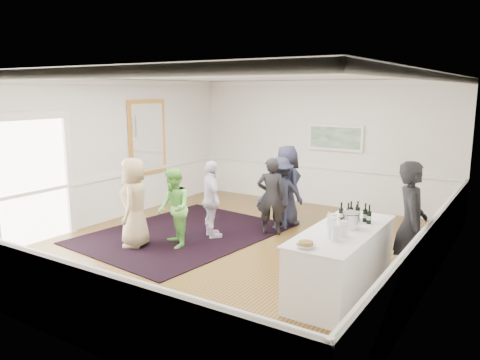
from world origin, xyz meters
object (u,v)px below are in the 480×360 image
Objects in this scene: ice_bucket at (351,221)px; guest_tan at (134,203)px; bartender at (411,225)px; guest_navy at (287,185)px; serving_table at (341,261)px; guest_green at (174,208)px; guest_lilac at (212,200)px; guest_dark_b at (271,196)px; guest_dark_a at (280,193)px; nut_bowl at (306,245)px.

guest_tan is at bearing -176.58° from ice_bucket.
bartender is 1.09× the size of guest_navy.
guest_navy is at bearing 40.04° from bartender.
bartender is at bearing 177.64° from guest_navy.
guest_green reaches higher than serving_table.
guest_lilac is 0.98× the size of guest_dark_b.
guest_tan is 1.10× the size of guest_dark_a.
guest_lilac is at bearing 16.89° from guest_dark_b.
guest_tan is 1.06× the size of guest_dark_b.
guest_navy reaches higher than guest_green.
guest_tan is 4.05m from nut_bowl.
guest_tan is at bearing 22.45° from guest_dark_b.
bartender reaches higher than guest_dark_b.
guest_dark_a is (1.81, 2.50, -0.07)m from guest_tan.
nut_bowl is at bearing -99.88° from ice_bucket.
guest_dark_a is 0.89× the size of guest_navy.
guest_dark_b is (-3.02, 1.15, -0.16)m from bartender.
guest_tan reaches higher than guest_dark_a.
nut_bowl reaches higher than serving_table.
guest_tan is 1.53m from guest_lilac.
guest_tan is 6.60× the size of ice_bucket.
guest_green is at bearing 17.49° from guest_dark_a.
guest_lilac reaches higher than nut_bowl.
guest_tan is at bearing 91.39° from guest_lilac.
bartender is 3.94m from guest_lilac.
guest_green is at bearing 159.05° from nut_bowl.
ice_bucket is at bearing 60.53° from serving_table.
serving_table is 3.35m from guest_lilac.
bartender reaches higher than guest_dark_a.
ice_bucket is (3.23, -0.97, 0.29)m from guest_lilac.
nut_bowl is (-0.13, -1.01, 0.52)m from serving_table.
ice_bucket is at bearing 80.12° from nut_bowl.
bartender is 1.13× the size of guest_tan.
guest_dark_b is at bearing 139.20° from serving_table.
guest_dark_b reaches higher than ice_bucket.
serving_table is at bearing -119.47° from ice_bucket.
serving_table is 1.39× the size of guest_tan.
guest_tan is at bearing 83.52° from bartender.
guest_tan is 3.08m from guest_dark_a.
guest_lilac is 1.88m from guest_navy.
guest_green is at bearing 80.22° from bartender.
guest_dark_a is 0.97× the size of guest_dark_b.
bartender reaches higher than guest_tan.
guest_lilac is at bearing 110.65° from guest_green.
bartender is 1.27× the size of guest_green.
guest_lilac is 3.70m from nut_bowl.
guest_lilac is 1.55m from guest_dark_a.
guest_dark_b is at bearing 52.08° from bartender.
ice_bucket reaches higher than serving_table.
guest_tan reaches higher than serving_table.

